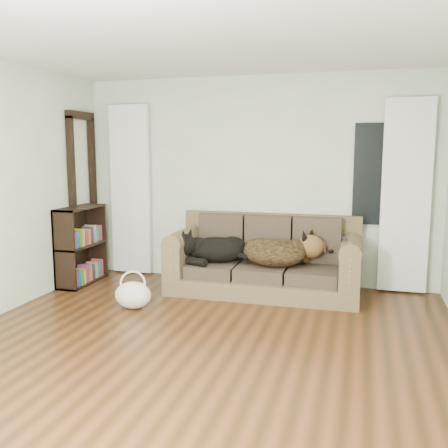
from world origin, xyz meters
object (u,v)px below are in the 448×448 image
(bookshelf, at_px, (81,244))
(dog_black_lab, at_px, (214,251))
(sofa, at_px, (264,256))
(dog_shepherd, at_px, (278,254))
(tote_bag, at_px, (133,294))

(bookshelf, bearing_deg, dog_black_lab, 5.88)
(sofa, xyz_separation_m, dog_shepherd, (0.18, -0.04, 0.04))
(dog_shepherd, bearing_deg, dog_black_lab, 7.09)
(dog_shepherd, xyz_separation_m, tote_bag, (-1.41, -0.92, -0.33))
(dog_black_lab, distance_m, tote_bag, 1.16)
(tote_bag, bearing_deg, sofa, 38.03)
(sofa, height_order, dog_shepherd, sofa)
(dog_shepherd, height_order, tote_bag, dog_shepherd)
(sofa, relative_size, dog_black_lab, 3.06)
(dog_black_lab, distance_m, dog_shepherd, 0.79)
(tote_bag, distance_m, bookshelf, 1.36)
(dog_black_lab, relative_size, tote_bag, 1.81)
(dog_black_lab, bearing_deg, dog_shepherd, -6.49)
(dog_shepherd, bearing_deg, bookshelf, 11.00)
(sofa, height_order, dog_black_lab, sofa)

